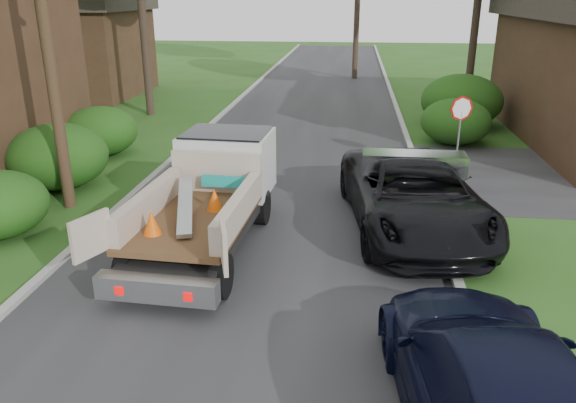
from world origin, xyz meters
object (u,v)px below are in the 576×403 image
at_px(utility_pole, 41,2).
at_px(flatbed_truck, 215,185).
at_px(stop_sign, 460,119).
at_px(black_pickup, 413,195).
at_px(house_left_far, 71,38).
at_px(navy_suv, 498,393).

bearing_deg(utility_pole, flatbed_truck, -17.21).
distance_m(stop_sign, black_pickup, 4.92).
height_order(stop_sign, flatbed_truck, stop_sign).
height_order(house_left_far, flatbed_truck, house_left_far).
bearing_deg(navy_suv, stop_sign, -102.52).
height_order(utility_pole, navy_suv, utility_pole).
distance_m(utility_pole, navy_suv, 12.69).
xyz_separation_m(utility_pole, flatbed_truck, (4.33, -1.34, -3.96)).
bearing_deg(utility_pole, stop_sign, 20.62).
bearing_deg(black_pickup, flatbed_truck, -177.15).
xyz_separation_m(flatbed_truck, black_pickup, (4.58, 0.86, -0.34)).
distance_m(flatbed_truck, black_pickup, 4.68).
height_order(house_left_far, black_pickup, house_left_far).
bearing_deg(house_left_far, black_pickup, -45.93).
height_order(stop_sign, utility_pole, utility_pole).
distance_m(utility_pole, house_left_far, 18.93).
relative_size(stop_sign, black_pickup, 0.40).
bearing_deg(flatbed_truck, stop_sign, 43.31).
bearing_deg(flatbed_truck, house_left_far, 127.06).
bearing_deg(utility_pole, navy_suv, -38.87).
xyz_separation_m(flatbed_truck, navy_suv, (4.95, -6.14, -0.39)).
height_order(stop_sign, house_left_far, house_left_far).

